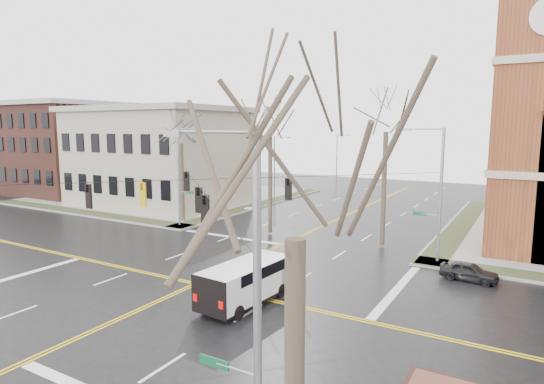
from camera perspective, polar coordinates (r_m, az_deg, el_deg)
The scene contains 18 objects.
ground at distance 27.70m, azimuth -9.49°, elevation -11.30°, with size 120.00×120.00×0.00m, color black.
sidewalks at distance 27.68m, azimuth -9.49°, elevation -11.15°, with size 80.00×80.00×0.17m.
road_markings at distance 27.70m, azimuth -9.49°, elevation -11.29°, with size 100.00×100.00×0.01m.
civic_building_a at distance 55.88m, azimuth -13.92°, elevation 4.12°, with size 18.00×14.00×11.00m, color #9E927D.
civic_building_b at distance 72.37m, azimuth -24.31°, elevation 4.90°, with size 18.00×16.00×12.00m, color brown.
signal_pole_ne at distance 32.25m, azimuth 20.12°, elevation 0.12°, with size 2.75×0.22×9.00m.
signal_pole_nw at distance 42.47m, azimuth -11.51°, elevation 2.27°, with size 2.75×0.22×9.00m.
signal_pole_se at distance 10.97m, azimuth -2.66°, elevation -14.42°, with size 2.75×0.22×9.00m.
span_wires at distance 26.31m, azimuth -9.80°, elevation 1.55°, with size 23.02×23.02×0.03m.
traffic_signals at distance 25.91m, azimuth -10.71°, elevation -0.25°, with size 8.21×8.26×1.30m.
streetlight_north_a at distance 55.52m, azimuth 0.44°, elevation 3.27°, with size 2.30×0.20×8.00m.
streetlight_north_b at distance 73.50m, azimuth 8.24°, elevation 4.37°, with size 2.30×0.20×8.00m.
cargo_van at distance 24.26m, azimuth -3.02°, elevation -10.86°, with size 2.66×5.83×2.15m.
parked_car_a at distance 30.16m, azimuth 23.50°, elevation -9.12°, with size 1.34×3.33×1.13m, color black.
tree_nw_far at distance 44.36m, azimuth -11.34°, elevation 6.61°, with size 4.00×4.00×11.21m.
tree_nw_near at distance 38.38m, azimuth -0.24°, elevation 7.75°, with size 4.00×4.00×12.32m.
tree_ne at distance 35.22m, azimuth 14.14°, elevation 8.27°, with size 4.00×4.00×13.01m.
tree_se at distance 7.56m, azimuth 2.99°, elevation -2.40°, with size 4.00×4.00×10.73m.
Camera 1 is at (16.85, -20.00, 9.15)m, focal length 30.00 mm.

